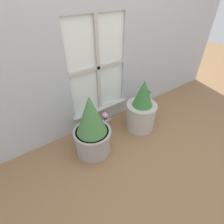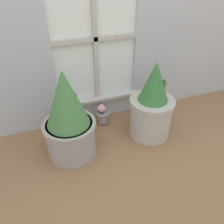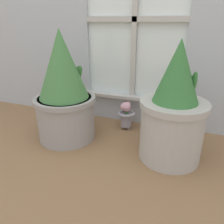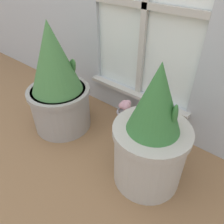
{
  "view_description": "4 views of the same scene",
  "coord_description": "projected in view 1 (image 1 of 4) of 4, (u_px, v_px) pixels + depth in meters",
  "views": [
    {
      "loc": [
        -0.95,
        -0.99,
        1.56
      ],
      "look_at": [
        -0.01,
        0.36,
        0.32
      ],
      "focal_mm": 28.0,
      "sensor_mm": 36.0,
      "label": 1
    },
    {
      "loc": [
        -0.49,
        -1.09,
        1.3
      ],
      "look_at": [
        0.02,
        0.3,
        0.27
      ],
      "focal_mm": 35.0,
      "sensor_mm": 36.0,
      "label": 2
    },
    {
      "loc": [
        0.42,
        -0.94,
        0.76
      ],
      "look_at": [
        -0.05,
        0.32,
        0.2
      ],
      "focal_mm": 35.0,
      "sensor_mm": 36.0,
      "label": 3
    },
    {
      "loc": [
        0.69,
        -0.47,
        1.02
      ],
      "look_at": [
        0.04,
        0.31,
        0.25
      ],
      "focal_mm": 35.0,
      "sensor_mm": 36.0,
      "label": 4
    }
  ],
  "objects": [
    {
      "name": "flower_vase",
      "position": [
        106.0,
        118.0,
        2.27
      ],
      "size": [
        0.13,
        0.13,
        0.21
      ],
      "color": "#99939E",
      "rests_on": "ground_plane"
    },
    {
      "name": "potted_plant_left",
      "position": [
        92.0,
        129.0,
        1.81
      ],
      "size": [
        0.41,
        0.41,
        0.72
      ],
      "color": "#9E9993",
      "rests_on": "ground_plane"
    },
    {
      "name": "potted_plant_right",
      "position": [
        142.0,
        109.0,
        2.15
      ],
      "size": [
        0.38,
        0.38,
        0.68
      ],
      "color": "#B7B2A8",
      "rests_on": "ground_plane"
    },
    {
      "name": "wall_with_window",
      "position": [
        95.0,
        18.0,
        1.68
      ],
      "size": [
        4.4,
        0.1,
        2.5
      ],
      "color": "#B2B7BC",
      "rests_on": "ground_plane"
    },
    {
      "name": "ground_plane",
      "position": [
        130.0,
        149.0,
        2.02
      ],
      "size": [
        10.0,
        10.0,
        0.0
      ],
      "primitive_type": "plane",
      "color": "olive"
    }
  ]
}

